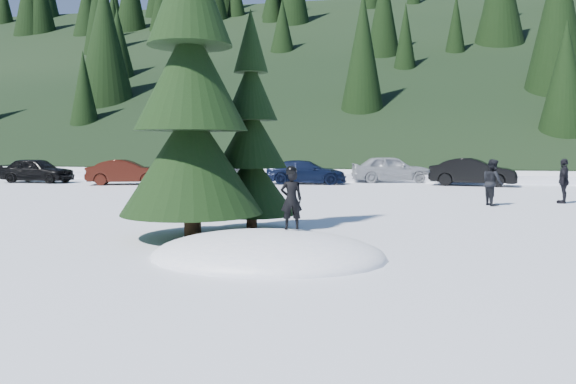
% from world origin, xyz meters
% --- Properties ---
extents(ground, '(200.00, 200.00, 0.00)m').
position_xyz_m(ground, '(0.00, 0.00, 0.00)').
color(ground, white).
rests_on(ground, ground).
extents(snow_mound, '(4.48, 3.52, 0.96)m').
position_xyz_m(snow_mound, '(0.00, 0.00, 0.00)').
color(snow_mound, white).
rests_on(snow_mound, ground).
extents(forest_hillside, '(200.00, 60.00, 25.00)m').
position_xyz_m(forest_hillside, '(0.00, 54.00, 12.50)').
color(forest_hillside, black).
rests_on(forest_hillside, ground).
extents(spruce_tall, '(3.20, 3.20, 8.60)m').
position_xyz_m(spruce_tall, '(-2.20, 1.80, 3.32)').
color(spruce_tall, black).
rests_on(spruce_tall, ground).
extents(spruce_short, '(2.20, 2.20, 5.37)m').
position_xyz_m(spruce_short, '(-1.20, 3.20, 2.10)').
color(spruce_short, black).
rests_on(spruce_short, ground).
extents(child_skier, '(0.48, 0.39, 1.15)m').
position_xyz_m(child_skier, '(0.37, 0.40, 1.06)').
color(child_skier, black).
rests_on(child_skier, snow_mound).
extents(adult_0, '(0.82, 0.94, 1.63)m').
position_xyz_m(adult_0, '(5.49, 10.44, 0.81)').
color(adult_0, black).
rests_on(adult_0, ground).
extents(adult_1, '(0.69, 1.03, 1.62)m').
position_xyz_m(adult_1, '(8.11, 11.75, 0.81)').
color(adult_1, black).
rests_on(adult_1, ground).
extents(car_0, '(4.18, 1.78, 1.41)m').
position_xyz_m(car_0, '(-17.91, 18.00, 0.70)').
color(car_0, black).
rests_on(car_0, ground).
extents(car_1, '(4.28, 2.70, 1.33)m').
position_xyz_m(car_1, '(-12.17, 17.55, 0.67)').
color(car_1, '#341009').
rests_on(car_1, ground).
extents(car_2, '(5.10, 3.63, 1.29)m').
position_xyz_m(car_2, '(-8.39, 22.22, 0.65)').
color(car_2, '#4B4D53').
rests_on(car_2, ground).
extents(car_3, '(4.59, 2.21, 1.29)m').
position_xyz_m(car_3, '(-2.82, 20.00, 0.64)').
color(car_3, black).
rests_on(car_3, ground).
extents(car_4, '(4.77, 2.67, 1.53)m').
position_xyz_m(car_4, '(1.69, 22.40, 0.77)').
color(car_4, '#9B9FA4').
rests_on(car_4, ground).
extents(car_5, '(4.56, 2.28, 1.43)m').
position_xyz_m(car_5, '(5.95, 20.44, 0.72)').
color(car_5, black).
rests_on(car_5, ground).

